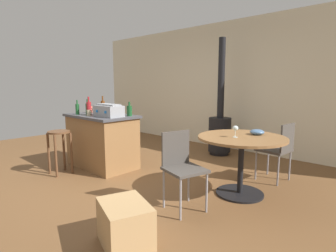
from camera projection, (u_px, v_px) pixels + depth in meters
The scene contains 22 objects.
ground_plane at pixel (116, 179), 4.00m from camera, with size 8.80×8.80×0.00m, color brown.
back_wall at pixel (225, 86), 5.91m from camera, with size 8.00×0.10×2.70m, color beige.
kitchen_island at pixel (102, 141), 4.58m from camera, with size 1.24×0.74×0.89m.
wooden_stool at pixel (59, 143), 4.19m from camera, with size 0.33×0.33×0.68m.
dining_table at pixel (241, 150), 3.37m from camera, with size 1.08×1.08×0.75m.
folding_chair_near at pixel (279, 147), 3.85m from camera, with size 0.44×0.44×0.85m.
folding_chair_far at pixel (181, 164), 3.01m from camera, with size 0.49×0.49×0.86m.
wood_stove at pixel (220, 127), 5.36m from camera, with size 0.44×0.45×2.26m.
toolbox at pixel (109, 111), 4.25m from camera, with size 0.46×0.28×0.20m.
bottle_0 at pixel (77, 109), 4.53m from camera, with size 0.06×0.06×0.24m.
bottle_1 at pixel (88, 109), 4.54m from camera, with size 0.06×0.06×0.25m.
bottle_2 at pixel (129, 110), 4.33m from camera, with size 0.08×0.08×0.23m.
bottle_3 at pixel (89, 108), 4.45m from camera, with size 0.08×0.08×0.30m.
bottle_4 at pixel (103, 107), 4.70m from camera, with size 0.07×0.07×0.30m.
cup_0 at pixel (90, 110), 4.84m from camera, with size 0.12×0.08×0.11m.
cup_1 at pixel (99, 112), 4.53m from camera, with size 0.12×0.08×0.10m.
cup_2 at pixel (113, 111), 4.59m from camera, with size 0.12×0.08×0.10m.
cup_3 at pixel (97, 109), 4.96m from camera, with size 0.11×0.08×0.10m.
cup_4 at pixel (89, 113), 4.34m from camera, with size 0.11×0.07×0.09m.
wine_glass at pixel (235, 129), 3.28m from camera, with size 0.07×0.07×0.14m.
serving_bowl at pixel (257, 132), 3.46m from camera, with size 0.18×0.18×0.07m, color #4C7099.
cardboard_box at pixel (125, 224), 2.35m from camera, with size 0.50×0.38×0.38m, color tan.
Camera 1 is at (3.18, -2.27, 1.39)m, focal length 28.97 mm.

